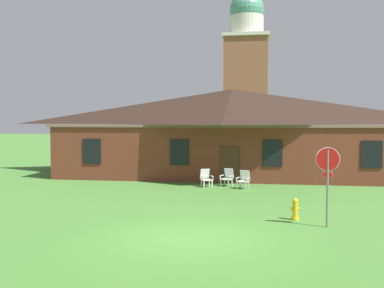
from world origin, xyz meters
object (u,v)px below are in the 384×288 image
(lawn_chair_by_porch, at_px, (206,177))
(fire_hydrant, at_px, (295,210))
(lawn_chair_near_door, at_px, (227,177))
(stop_sign, at_px, (328,171))
(lawn_chair_left_end, at_px, (244,179))

(lawn_chair_by_porch, bearing_deg, fire_hydrant, -61.34)
(lawn_chair_near_door, bearing_deg, stop_sign, -65.99)
(lawn_chair_near_door, distance_m, fire_hydrant, 8.82)
(stop_sign, bearing_deg, lawn_chair_left_end, 110.76)
(lawn_chair_near_door, height_order, lawn_chair_left_end, same)
(lawn_chair_near_door, xyz_separation_m, fire_hydrant, (3.13, -8.24, -0.12))
(stop_sign, xyz_separation_m, lawn_chair_by_porch, (-5.26, 8.83, -1.43))
(stop_sign, relative_size, lawn_chair_by_porch, 2.83)
(lawn_chair_by_porch, distance_m, lawn_chair_near_door, 1.22)
(lawn_chair_by_porch, xyz_separation_m, fire_hydrant, (4.27, -7.82, -0.12))
(fire_hydrant, bearing_deg, lawn_chair_near_door, 110.82)
(stop_sign, xyz_separation_m, lawn_chair_left_end, (-3.19, 8.41, -1.43))
(lawn_chair_near_door, bearing_deg, lawn_chair_by_porch, -159.73)
(lawn_chair_by_porch, relative_size, lawn_chair_near_door, 1.00)
(stop_sign, height_order, lawn_chair_left_end, stop_sign)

